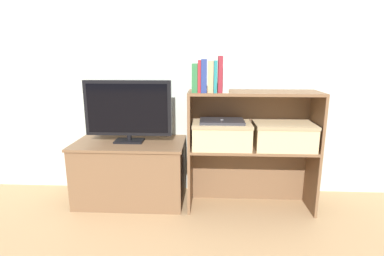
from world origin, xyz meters
TOP-DOWN VIEW (x-y plane):
  - ground_plane at (0.00, 0.00)m, footprint 16.00×16.00m
  - wall_back at (0.00, 0.49)m, footprint 10.00×0.05m
  - tv_stand at (-0.50, 0.23)m, footprint 0.86×0.48m
  - tv at (-0.50, 0.23)m, footprint 0.67×0.14m
  - bookshelf_lower_tier at (0.44, 0.22)m, footprint 0.94×0.31m
  - bookshelf_upper_tier at (0.44, 0.21)m, footprint 0.94×0.31m
  - book_forest at (0.02, 0.10)m, footprint 0.04×0.13m
  - book_crimson at (0.05, 0.10)m, footprint 0.02×0.13m
  - book_navy at (0.09, 0.10)m, footprint 0.04×0.15m
  - book_tan at (0.13, 0.10)m, footprint 0.04×0.13m
  - book_teal at (0.16, 0.10)m, footprint 0.02×0.14m
  - book_maroon at (0.20, 0.10)m, footprint 0.03×0.13m
  - book_ivory at (0.23, 0.10)m, footprint 0.04×0.12m
  - storage_basket_left at (0.22, 0.14)m, footprint 0.43×0.27m
  - storage_basket_right at (0.67, 0.14)m, footprint 0.43×0.27m
  - laptop at (0.22, 0.14)m, footprint 0.32×0.21m

SIDE VIEW (x-z plane):
  - ground_plane at x=0.00m, z-range 0.00..0.00m
  - tv_stand at x=-0.50m, z-range 0.00..0.49m
  - bookshelf_lower_tier at x=0.44m, z-range 0.06..0.55m
  - storage_basket_left at x=0.22m, z-range 0.49..0.68m
  - storage_basket_right at x=0.67m, z-range 0.49..0.68m
  - laptop at x=0.22m, z-range 0.67..0.70m
  - tv at x=-0.50m, z-range 0.51..0.99m
  - bookshelf_upper_tier at x=0.44m, z-range 0.55..0.96m
  - book_ivory at x=0.23m, z-range 0.90..1.07m
  - book_forest at x=0.02m, z-range 0.90..1.10m
  - book_tan at x=0.13m, z-range 0.90..1.12m
  - book_teal at x=0.16m, z-range 0.90..1.12m
  - book_crimson at x=0.05m, z-range 0.90..1.12m
  - book_navy at x=0.09m, z-range 0.90..1.13m
  - book_maroon at x=0.20m, z-range 0.90..1.15m
  - wall_back at x=0.00m, z-range 0.00..2.40m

